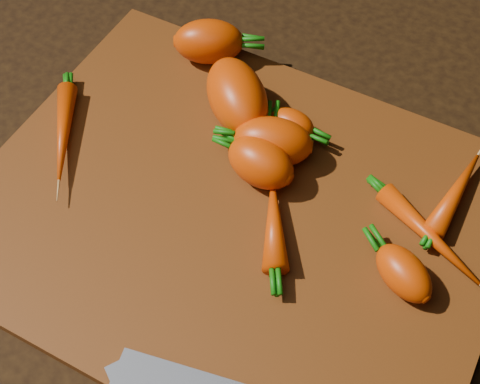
% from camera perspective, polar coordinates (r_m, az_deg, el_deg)
% --- Properties ---
extents(ground, '(2.00, 2.00, 0.01)m').
position_cam_1_polar(ground, '(0.66, -0.41, -2.38)').
color(ground, black).
extents(cutting_board, '(0.50, 0.40, 0.01)m').
position_cam_1_polar(cutting_board, '(0.65, -0.42, -1.86)').
color(cutting_board, '#6E330E').
rests_on(cutting_board, ground).
extents(carrot_0, '(0.09, 0.08, 0.05)m').
position_cam_1_polar(carrot_0, '(0.76, -2.67, 12.70)').
color(carrot_0, '#E43D00').
rests_on(carrot_0, cutting_board).
extents(carrot_1, '(0.08, 0.06, 0.05)m').
position_cam_1_polar(carrot_1, '(0.65, 1.78, 2.55)').
color(carrot_1, '#E43D00').
rests_on(carrot_1, cutting_board).
extents(carrot_2, '(0.11, 0.11, 0.06)m').
position_cam_1_polar(carrot_2, '(0.70, -0.25, 8.14)').
color(carrot_2, '#E43D00').
rests_on(carrot_2, cutting_board).
extents(carrot_3, '(0.06, 0.08, 0.04)m').
position_cam_1_polar(carrot_3, '(0.66, 2.05, 3.84)').
color(carrot_3, '#E43D00').
rests_on(carrot_3, cutting_board).
extents(carrot_4, '(0.09, 0.07, 0.05)m').
position_cam_1_polar(carrot_4, '(0.66, 2.80, 4.30)').
color(carrot_4, '#E43D00').
rests_on(carrot_4, cutting_board).
extents(carrot_5, '(0.05, 0.03, 0.03)m').
position_cam_1_polar(carrot_5, '(0.69, 4.46, 5.77)').
color(carrot_5, '#E43D00').
rests_on(carrot_5, cutting_board).
extents(carrot_6, '(0.07, 0.06, 0.04)m').
position_cam_1_polar(carrot_6, '(0.60, 13.79, -6.74)').
color(carrot_6, '#E43D00').
rests_on(carrot_6, cutting_board).
extents(carrot_7, '(0.03, 0.11, 0.02)m').
position_cam_1_polar(carrot_7, '(0.67, 17.93, -0.08)').
color(carrot_7, '#E43D00').
rests_on(carrot_7, cutting_board).
extents(carrot_8, '(0.12, 0.07, 0.02)m').
position_cam_1_polar(carrot_8, '(0.64, 15.90, -3.62)').
color(carrot_8, '#E43D00').
rests_on(carrot_8, cutting_board).
extents(carrot_9, '(0.07, 0.10, 0.03)m').
position_cam_1_polar(carrot_9, '(0.62, 2.93, -2.73)').
color(carrot_9, '#E43D00').
rests_on(carrot_9, cutting_board).
extents(carrot_10, '(0.08, 0.11, 0.02)m').
position_cam_1_polar(carrot_10, '(0.71, -14.83, 4.96)').
color(carrot_10, '#E43D00').
rests_on(carrot_10, cutting_board).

